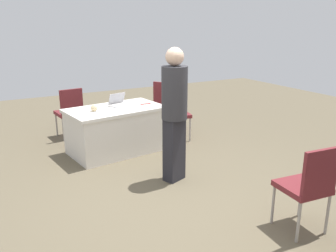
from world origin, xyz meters
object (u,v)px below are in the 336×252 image
at_px(person_presenter, 174,108).
at_px(laptop_silver, 120,104).
at_px(chair_tucked_right, 70,110).
at_px(chair_by_pillar, 166,102).
at_px(scissors_red, 145,104).
at_px(chair_tucked_left, 173,111).
at_px(yarn_ball, 94,108).
at_px(chair_aisle, 308,184).
at_px(table_foreground, 116,130).

height_order(person_presenter, laptop_silver, person_presenter).
relative_size(chair_tucked_right, chair_by_pillar, 0.96).
relative_size(chair_tucked_right, scissors_red, 5.24).
bearing_deg(scissors_red, person_presenter, -96.77).
distance_m(chair_tucked_left, person_presenter, 1.80).
relative_size(chair_by_pillar, yarn_ball, 9.39).
relative_size(chair_aisle, chair_by_pillar, 0.98).
bearing_deg(chair_tucked_left, chair_by_pillar, 173.89).
bearing_deg(chair_tucked_left, table_foreground, -74.14).
distance_m(chair_tucked_left, chair_tucked_right, 1.92).
relative_size(table_foreground, chair_by_pillar, 1.69).
distance_m(chair_tucked_left, yarn_ball, 1.53).
bearing_deg(chair_tucked_left, laptop_silver, -79.02).
bearing_deg(table_foreground, chair_aisle, 104.69).
bearing_deg(yarn_ball, chair_aisle, 110.89).
bearing_deg(laptop_silver, chair_by_pillar, -168.03).
relative_size(chair_aisle, person_presenter, 0.53).
height_order(chair_tucked_left, laptop_silver, laptop_silver).
distance_m(chair_aisle, yarn_ball, 3.38).
bearing_deg(chair_tucked_right, laptop_silver, -64.95).
height_order(person_presenter, yarn_ball, person_presenter).
xyz_separation_m(chair_tucked_left, chair_by_pillar, (-0.20, -0.64, 0.03)).
relative_size(yarn_ball, scissors_red, 0.58).
distance_m(table_foreground, chair_tucked_left, 1.15).
relative_size(chair_by_pillar, scissors_red, 5.43).
xyz_separation_m(table_foreground, yarn_ball, (0.37, 0.04, 0.43)).
bearing_deg(chair_tucked_right, scissors_red, -52.79).
xyz_separation_m(chair_tucked_right, yarn_ball, (-0.12, 1.15, 0.27)).
bearing_deg(table_foreground, yarn_ball, 5.64).
height_order(chair_tucked_left, yarn_ball, chair_tucked_left).
bearing_deg(chair_tucked_left, yarn_ball, -73.83).
distance_m(table_foreground, laptop_silver, 0.44).
bearing_deg(person_presenter, scissors_red, 59.70).
bearing_deg(yarn_ball, chair_tucked_left, -175.33).
bearing_deg(person_presenter, table_foreground, 81.44).
xyz_separation_m(chair_by_pillar, scissors_red, (0.79, 0.71, 0.19)).
bearing_deg(chair_by_pillar, chair_aisle, -41.12).
bearing_deg(chair_aisle, table_foreground, 110.15).
height_order(chair_aisle, scissors_red, chair_aisle).
xyz_separation_m(table_foreground, laptop_silver, (-0.13, -0.10, 0.41)).
bearing_deg(scissors_red, chair_tucked_right, 136.69).
bearing_deg(scissors_red, chair_tucked_left, 10.51).
relative_size(chair_tucked_right, yarn_ball, 9.05).
bearing_deg(chair_aisle, chair_tucked_right, 112.53).
bearing_deg(table_foreground, chair_by_pillar, -151.56).
xyz_separation_m(chair_aisle, yarn_ball, (1.20, -3.15, 0.25)).
height_order(table_foreground, laptop_silver, laptop_silver).
distance_m(chair_tucked_right, chair_by_pillar, 1.86).
height_order(chair_by_pillar, person_presenter, person_presenter).
relative_size(table_foreground, yarn_ball, 15.86).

